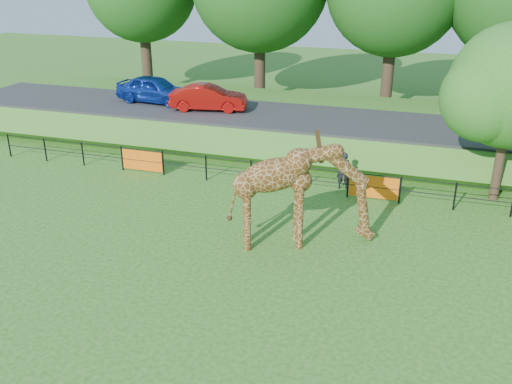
% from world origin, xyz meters
% --- Properties ---
extents(ground, '(90.00, 90.00, 0.00)m').
position_xyz_m(ground, '(0.00, 0.00, 0.00)').
color(ground, '#265C17').
rests_on(ground, ground).
extents(giraffe, '(4.81, 2.73, 3.47)m').
position_xyz_m(giraffe, '(1.19, 3.69, 1.73)').
color(giraffe, '#553011').
rests_on(giraffe, ground).
extents(perimeter_fence, '(28.07, 0.10, 1.10)m').
position_xyz_m(perimeter_fence, '(0.00, 8.00, 0.55)').
color(perimeter_fence, black).
rests_on(perimeter_fence, ground).
extents(embankment, '(40.00, 9.00, 1.30)m').
position_xyz_m(embankment, '(0.00, 15.50, 0.65)').
color(embankment, '#265C17').
rests_on(embankment, ground).
extents(road, '(40.00, 5.00, 0.12)m').
position_xyz_m(road, '(0.00, 14.00, 1.36)').
color(road, '#2B2B2E').
rests_on(road, embankment).
extents(car_blue, '(4.36, 2.10, 1.44)m').
position_xyz_m(car_blue, '(-9.57, 14.46, 2.14)').
color(car_blue, '#163AB3').
rests_on(car_blue, road).
extents(car_red, '(4.10, 2.09, 1.29)m').
position_xyz_m(car_red, '(-6.20, 13.83, 2.06)').
color(car_red, '#B3100C').
rests_on(car_red, road).
extents(visitor, '(0.62, 0.45, 1.57)m').
position_xyz_m(visitor, '(1.67, 8.82, 0.79)').
color(visitor, black).
rests_on(visitor, ground).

